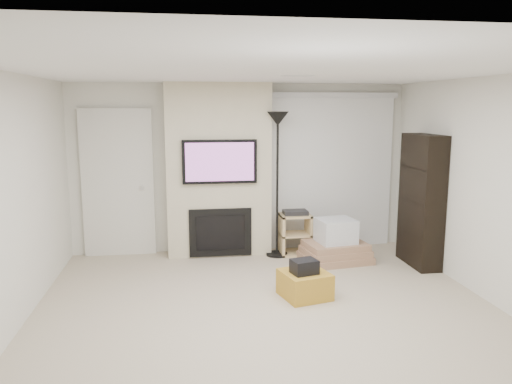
{
  "coord_description": "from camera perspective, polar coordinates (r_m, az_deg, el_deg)",
  "views": [
    {
      "loc": [
        -0.87,
        -4.65,
        2.17
      ],
      "look_at": [
        0.0,
        1.2,
        1.15
      ],
      "focal_mm": 35.0,
      "sensor_mm": 36.0,
      "label": 1
    }
  ],
  "objects": [
    {
      "name": "floor",
      "position": [
        5.21,
        2.01,
        -14.87
      ],
      "size": [
        5.0,
        5.5,
        0.0
      ],
      "primitive_type": "cube",
      "color": "#BEAE94",
      "rests_on": "ground"
    },
    {
      "name": "ceiling",
      "position": [
        4.74,
        2.19,
        13.76
      ],
      "size": [
        5.0,
        5.5,
        0.0
      ],
      "primitive_type": "cube",
      "color": "white",
      "rests_on": "wall_back"
    },
    {
      "name": "wall_back",
      "position": [
        7.51,
        -1.74,
        2.75
      ],
      "size": [
        5.0,
        0.0,
        2.5
      ],
      "primitive_type": "cube",
      "rotation": [
        1.57,
        0.0,
        0.0
      ],
      "color": "silver",
      "rests_on": "ground"
    },
    {
      "name": "wall_front",
      "position": [
        2.28,
        15.19,
        -14.4
      ],
      "size": [
        5.0,
        0.0,
        2.5
      ],
      "primitive_type": "cube",
      "rotation": [
        1.57,
        0.0,
        0.0
      ],
      "color": "silver",
      "rests_on": "ground"
    },
    {
      "name": "wall_right",
      "position": [
        5.82,
        27.1,
        -0.41
      ],
      "size": [
        0.0,
        5.5,
        2.5
      ],
      "primitive_type": "cube",
      "rotation": [
        1.57,
        0.0,
        1.57
      ],
      "color": "silver",
      "rests_on": "ground"
    },
    {
      "name": "hvac_vent",
      "position": [
        5.6,
        4.77,
        13.09
      ],
      "size": [
        0.35,
        0.18,
        0.01
      ],
      "primitive_type": "cube",
      "color": "silver",
      "rests_on": "ceiling"
    },
    {
      "name": "ottoman",
      "position": [
        5.85,
        5.58,
        -10.47
      ],
      "size": [
        0.61,
        0.61,
        0.3
      ],
      "primitive_type": "cube",
      "rotation": [
        0.0,
        0.0,
        0.25
      ],
      "color": "#BB8B29",
      "rests_on": "floor"
    },
    {
      "name": "black_bag",
      "position": [
        5.73,
        5.54,
        -8.48
      ],
      "size": [
        0.33,
        0.28,
        0.16
      ],
      "primitive_type": "cube",
      "rotation": [
        0.0,
        0.0,
        0.25
      ],
      "color": "black",
      "rests_on": "ottoman"
    },
    {
      "name": "fireplace_wall",
      "position": [
        7.27,
        -4.29,
        2.38
      ],
      "size": [
        1.5,
        0.47,
        2.5
      ],
      "color": "beige",
      "rests_on": "floor"
    },
    {
      "name": "entry_door",
      "position": [
        7.51,
        -15.47,
        0.89
      ],
      "size": [
        1.02,
        0.11,
        2.14
      ],
      "color": "silver",
      "rests_on": "floor"
    },
    {
      "name": "vertical_blinds",
      "position": [
        7.74,
        8.66,
        3.03
      ],
      "size": [
        1.98,
        0.1,
        2.37
      ],
      "color": "silver",
      "rests_on": "floor"
    },
    {
      "name": "floor_lamp",
      "position": [
        7.11,
        2.49,
        5.59
      ],
      "size": [
        0.31,
        0.31,
        2.1
      ],
      "color": "black",
      "rests_on": "floor"
    },
    {
      "name": "av_stand",
      "position": [
        7.42,
        4.48,
        -4.48
      ],
      "size": [
        0.45,
        0.38,
        0.66
      ],
      "color": "#DDBD82",
      "rests_on": "floor"
    },
    {
      "name": "box_stack",
      "position": [
        7.17,
        9.05,
        -6.03
      ],
      "size": [
        1.0,
        0.81,
        0.61
      ],
      "color": "tan",
      "rests_on": "floor"
    },
    {
      "name": "bookshelf",
      "position": [
        7.15,
        18.37,
        -0.95
      ],
      "size": [
        0.3,
        0.8,
        1.8
      ],
      "color": "black",
      "rests_on": "floor"
    }
  ]
}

